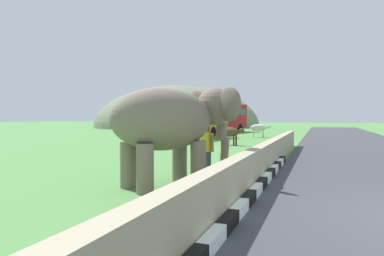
{
  "coord_description": "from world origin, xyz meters",
  "views": [
    {
      "loc": [
        -7.29,
        2.34,
        1.92
      ],
      "look_at": [
        1.8,
        5.74,
        1.6
      ],
      "focal_mm": 32.01,
      "sensor_mm": 36.0,
      "label": 1
    }
  ],
  "objects": [
    {
      "name": "cow_mid",
      "position": [
        24.82,
        7.67,
        0.87
      ],
      "size": [
        0.88,
        1.93,
        1.23
      ],
      "color": "beige",
      "rests_on": "ground_plane"
    },
    {
      "name": "elephant",
      "position": [
        1.51,
        6.14,
        1.81
      ],
      "size": [
        3.95,
        3.52,
        2.81
      ],
      "color": "#756658",
      "rests_on": "ground_plane"
    },
    {
      "name": "person_handler",
      "position": [
        3.05,
        5.7,
        0.93
      ],
      "size": [
        0.41,
        0.59,
        1.66
      ],
      "color": "navy",
      "rests_on": "ground_plane"
    },
    {
      "name": "barrier_parapet",
      "position": [
        2.0,
        4.08,
        0.5
      ],
      "size": [
        28.0,
        0.36,
        1.0
      ],
      "primitive_type": "cube",
      "color": "tan",
      "rests_on": "ground_plane"
    },
    {
      "name": "cow_far",
      "position": [
        24.96,
        11.98,
        0.87
      ],
      "size": [
        1.93,
        0.99,
        1.23
      ],
      "color": "tan",
      "rests_on": "ground_plane"
    },
    {
      "name": "bus_orange",
      "position": [
        20.11,
        13.13,
        2.08
      ],
      "size": [
        9.1,
        3.84,
        3.5
      ],
      "color": "orange",
      "rests_on": "ground_plane"
    },
    {
      "name": "cow_near",
      "position": [
        15.15,
        8.02,
        0.87
      ],
      "size": [
        0.92,
        1.93,
        1.23
      ],
      "color": "#473323",
      "rests_on": "ground_plane"
    },
    {
      "name": "hill_east",
      "position": [
        55.0,
        28.01,
        0.0
      ],
      "size": [
        37.84,
        30.28,
        15.85
      ],
      "color": "slate",
      "rests_on": "ground_plane"
    },
    {
      "name": "bus_red",
      "position": [
        32.75,
        13.8,
        2.08
      ],
      "size": [
        9.92,
        5.13,
        3.5
      ],
      "color": "#B21E1E",
      "rests_on": "ground_plane"
    },
    {
      "name": "striped_curb",
      "position": [
        -0.35,
        3.78,
        0.12
      ],
      "size": [
        16.2,
        0.2,
        0.24
      ],
      "color": "white",
      "rests_on": "ground_plane"
    }
  ]
}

